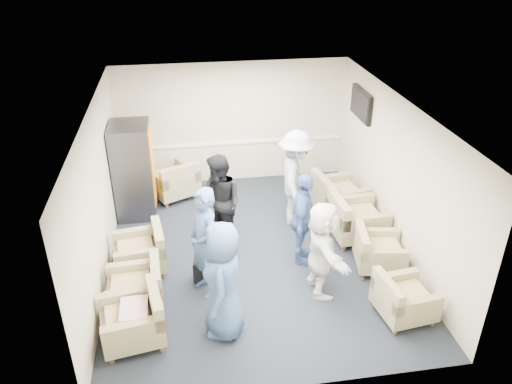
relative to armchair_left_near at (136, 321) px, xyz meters
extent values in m
plane|color=black|center=(1.93, 1.83, -0.33)|extent=(6.00, 6.00, 0.00)
plane|color=white|center=(1.93, 1.83, 2.37)|extent=(6.00, 6.00, 0.00)
cube|color=beige|center=(1.93, 4.83, 1.02)|extent=(5.00, 0.02, 2.70)
cube|color=beige|center=(1.93, -1.17, 1.02)|extent=(5.00, 0.02, 2.70)
cube|color=beige|center=(-0.57, 1.83, 1.02)|extent=(0.02, 6.00, 2.70)
cube|color=beige|center=(4.43, 1.83, 1.02)|extent=(0.02, 6.00, 2.70)
cube|color=white|center=(1.93, 4.81, 0.57)|extent=(4.98, 0.04, 0.06)
cube|color=black|center=(4.37, 3.63, 1.72)|extent=(0.07, 1.00, 0.58)
cube|color=black|center=(4.33, 3.63, 1.72)|extent=(0.01, 0.92, 0.50)
cube|color=#46454C|center=(4.41, 3.63, 1.57)|extent=(0.04, 0.10, 0.25)
cube|color=#8B815A|center=(-0.06, -0.01, -0.08)|extent=(0.95, 0.95, 0.27)
cube|color=tan|center=(-0.06, -0.01, 0.11)|extent=(0.66, 0.62, 0.10)
cube|color=#8B815A|center=(0.28, 0.05, 0.25)|extent=(0.27, 0.84, 0.39)
cube|color=#8B815A|center=(-0.06, 0.68, -0.08)|extent=(0.86, 0.86, 0.27)
cube|color=tan|center=(-0.06, 0.68, 0.10)|extent=(0.59, 0.56, 0.10)
cube|color=#8B815A|center=(0.28, 0.70, 0.24)|extent=(0.18, 0.82, 0.38)
cube|color=#8B815A|center=(-0.04, 1.65, -0.08)|extent=(0.92, 0.92, 0.27)
cube|color=tan|center=(-0.04, 1.65, 0.10)|extent=(0.63, 0.60, 0.10)
cube|color=#8B815A|center=(0.30, 1.70, 0.25)|extent=(0.24, 0.83, 0.38)
cube|color=#8B815A|center=(3.89, -0.13, -0.10)|extent=(0.85, 0.85, 0.25)
cube|color=tan|center=(3.89, -0.13, 0.07)|extent=(0.59, 0.55, 0.09)
cube|color=#8B815A|center=(3.57, -0.17, 0.21)|extent=(0.22, 0.77, 0.36)
cube|color=#8B815A|center=(3.96, 1.07, -0.09)|extent=(0.89, 0.89, 0.25)
cube|color=tan|center=(3.96, 1.07, 0.08)|extent=(0.61, 0.58, 0.09)
cube|color=#8B815A|center=(3.65, 1.12, 0.22)|extent=(0.26, 0.78, 0.36)
cube|color=#8B815A|center=(3.90, 2.04, -0.05)|extent=(0.95, 0.95, 0.30)
cube|color=tan|center=(3.90, 2.04, 0.16)|extent=(0.66, 0.62, 0.11)
cube|color=#8B815A|center=(3.51, 2.02, 0.32)|extent=(0.19, 0.92, 0.43)
cube|color=#8B815A|center=(3.84, 2.97, -0.05)|extent=(1.04, 1.04, 0.30)
cube|color=tan|center=(3.84, 2.97, 0.15)|extent=(0.72, 0.68, 0.11)
cube|color=#8B815A|center=(3.46, 2.91, 0.31)|extent=(0.29, 0.92, 0.43)
cube|color=#8B815A|center=(0.56, 4.20, -0.06)|extent=(1.19, 1.19, 0.29)
cube|color=tan|center=(0.56, 4.20, 0.14)|extent=(0.79, 0.81, 0.10)
cube|color=#8B815A|center=(0.72, 3.87, 0.30)|extent=(0.86, 0.53, 0.42)
cube|color=#46454C|center=(-0.17, 3.62, 0.61)|extent=(0.75, 0.89, 1.89)
cube|color=#E03E04|center=(0.21, 3.62, 0.71)|extent=(0.02, 0.76, 1.51)
cube|color=black|center=(0.21, 3.62, -0.08)|extent=(0.02, 0.45, 0.12)
cube|color=black|center=(0.97, 1.17, -0.14)|extent=(0.29, 0.22, 0.37)
sphere|color=black|center=(0.97, 1.17, 0.02)|extent=(0.19, 0.19, 0.19)
cube|color=beige|center=(-0.01, -0.01, 0.18)|extent=(0.38, 0.50, 0.14)
imported|color=#3A588B|center=(1.23, -0.01, 0.56)|extent=(0.72, 0.96, 1.78)
imported|color=#3A588B|center=(1.03, 0.90, 0.58)|extent=(0.66, 0.78, 1.83)
imported|color=black|center=(1.39, 2.14, 0.55)|extent=(1.03, 1.08, 1.77)
imported|color=silver|center=(2.88, 2.76, 0.62)|extent=(0.92, 1.33, 1.90)
imported|color=#3A588B|center=(2.71, 1.48, 0.50)|extent=(0.70, 1.05, 1.66)
imported|color=white|center=(2.80, 0.63, 0.47)|extent=(0.49, 1.48, 1.59)
camera|label=1|loc=(0.82, -5.45, 4.83)|focal=35.00mm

